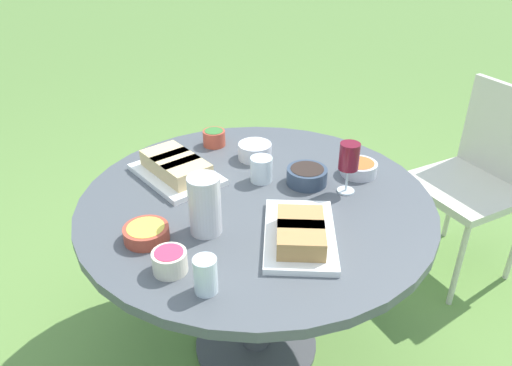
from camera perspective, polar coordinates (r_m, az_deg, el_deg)
The scene contains 15 objects.
ground_plane at distance 2.15m, azimuth 0.00°, elevation -17.93°, with size 40.00×40.00×0.00m, color #668E42.
dining_table at distance 1.75m, azimuth 0.00°, elevation -4.75°, with size 1.20×1.20×0.71m.
chair_near_right at distance 2.46m, azimuth 24.36°, elevation 1.39°, with size 0.48×0.47×0.89m.
water_pitcher at distance 1.49m, azimuth -5.88°, elevation -2.50°, with size 0.11×0.10×0.19m.
wine_glass at distance 1.69m, azimuth 10.59°, elevation 2.80°, with size 0.07×0.07×0.18m.
platter_bread_main at distance 1.82m, azimuth -9.12°, elevation 1.69°, with size 0.35×0.25×0.08m.
platter_charcuterie at distance 1.47m, azimuth 5.07°, elevation -5.73°, with size 0.41×0.38×0.08m.
bowl_fries at distance 1.52m, azimuth -12.43°, elevation -5.55°, with size 0.14×0.14×0.04m.
bowl_salad at distance 2.05m, azimuth -4.81°, elevation 5.26°, with size 0.09×0.09×0.06m.
bowl_olives at distance 1.77m, azimuth 5.83°, elevation 0.91°, with size 0.14×0.14×0.06m.
bowl_dip_red at distance 1.38m, azimuth -9.84°, elevation -8.71°, with size 0.10×0.10×0.06m.
bowl_dip_cream at distance 1.93m, azimuth -0.13°, elevation 3.78°, with size 0.13×0.13×0.06m.
bowl_roasted_veg at distance 1.86m, azimuth 11.68°, elevation 1.72°, with size 0.13×0.13×0.05m.
cup_water_near at distance 1.30m, azimuth -5.79°, elevation -10.44°, with size 0.06×0.06×0.10m.
cup_water_far at distance 1.77m, azimuth 0.61°, elevation 1.58°, with size 0.08×0.08×0.09m.
Camera 1 is at (-1.19, 0.80, 1.60)m, focal length 35.00 mm.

